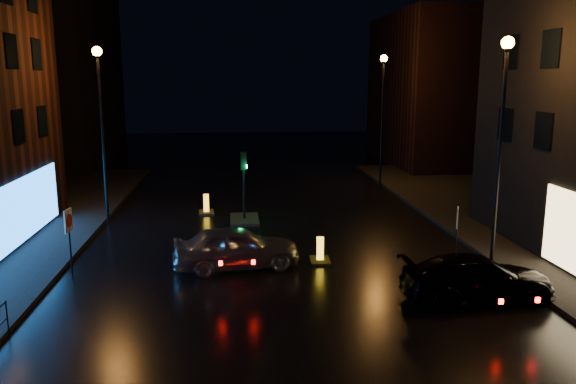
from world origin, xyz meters
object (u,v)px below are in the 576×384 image
at_px(silver_hatchback, 236,247).
at_px(road_sign_left, 69,226).
at_px(road_sign_right, 457,223).
at_px(traffic_signal, 244,211).
at_px(bollard_near, 320,256).
at_px(bollard_far, 206,209).
at_px(dark_sedan, 478,278).

relative_size(silver_hatchback, road_sign_left, 1.88).
bearing_deg(road_sign_right, traffic_signal, -20.90).
xyz_separation_m(traffic_signal, road_sign_right, (7.70, -7.72, 1.19)).
height_order(bollard_near, road_sign_left, road_sign_left).
distance_m(silver_hatchback, bollard_near, 3.28).
height_order(traffic_signal, silver_hatchback, traffic_signal).
height_order(traffic_signal, road_sign_left, traffic_signal).
xyz_separation_m(traffic_signal, bollard_near, (2.75, -6.67, -0.29)).
xyz_separation_m(bollard_far, road_sign_right, (9.64, -9.46, 1.47)).
bearing_deg(traffic_signal, silver_hatchback, -93.79).
relative_size(traffic_signal, bollard_near, 2.98).
relative_size(traffic_signal, road_sign_right, 1.53).
relative_size(silver_hatchback, dark_sedan, 0.95).
bearing_deg(road_sign_left, dark_sedan, -7.08).
bearing_deg(road_sign_right, dark_sedan, 104.60).
height_order(traffic_signal, bollard_near, traffic_signal).
distance_m(dark_sedan, road_sign_right, 3.32).
distance_m(silver_hatchback, dark_sedan, 8.54).
relative_size(silver_hatchback, road_sign_right, 2.06).
bearing_deg(bollard_far, silver_hatchback, -84.77).
height_order(silver_hatchback, dark_sedan, silver_hatchback).
height_order(silver_hatchback, road_sign_left, road_sign_left).
bearing_deg(bollard_near, bollard_far, 122.11).
relative_size(silver_hatchback, bollard_near, 4.02).
relative_size(dark_sedan, bollard_far, 4.03).
xyz_separation_m(traffic_signal, silver_hatchback, (-0.47, -7.03, 0.29)).
xyz_separation_m(dark_sedan, bollard_far, (-9.11, 12.58, -0.49)).
distance_m(silver_hatchback, bollard_far, 8.91).
bearing_deg(road_sign_left, road_sign_right, 5.95).
bearing_deg(dark_sedan, traffic_signal, 30.63).
relative_size(traffic_signal, road_sign_left, 1.39).
bearing_deg(bollard_near, traffic_signal, 115.31).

